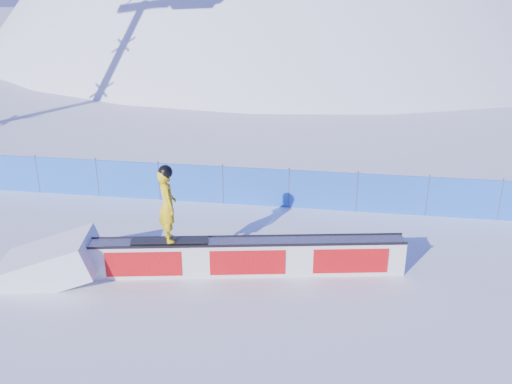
# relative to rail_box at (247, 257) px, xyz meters

# --- Properties ---
(ground) EXTENTS (160.00, 160.00, 0.00)m
(ground) POSITION_rel_rail_box_xyz_m (-2.43, -0.44, -0.44)
(ground) COLOR white
(ground) RESTS_ON ground
(snow_hill) EXTENTS (64.00, 64.00, 64.00)m
(snow_hill) POSITION_rel_rail_box_xyz_m (-2.43, 41.56, -18.44)
(snow_hill) COLOR silver
(snow_hill) RESTS_ON ground
(safety_fence) EXTENTS (22.05, 0.05, 1.30)m
(safety_fence) POSITION_rel_rail_box_xyz_m (-2.43, 4.06, 0.17)
(safety_fence) COLOR blue
(safety_fence) RESTS_ON ground
(rail_box) EXTENTS (7.34, 1.85, 0.88)m
(rail_box) POSITION_rel_rail_box_xyz_m (0.00, 0.00, 0.00)
(rail_box) COLOR silver
(rail_box) RESTS_ON ground
(snow_ramp) EXTENTS (2.55, 1.85, 1.45)m
(snow_ramp) POSITION_rel_rail_box_xyz_m (-4.53, -0.84, -0.44)
(snow_ramp) COLOR white
(snow_ramp) RESTS_ON ground
(snowboarder) EXTENTS (1.80, 0.75, 1.85)m
(snowboarder) POSITION_rel_rail_box_xyz_m (-1.76, -0.33, 1.36)
(snowboarder) COLOR black
(snowboarder) RESTS_ON rail_box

